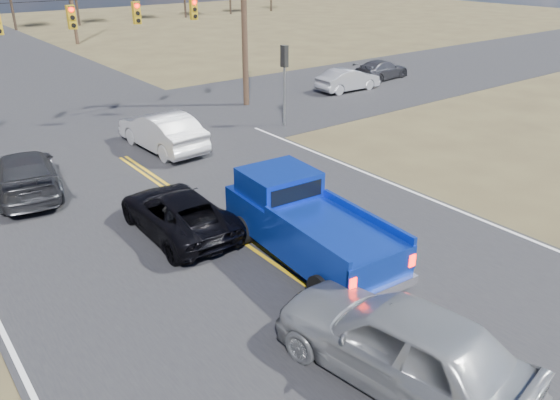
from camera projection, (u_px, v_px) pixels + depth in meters
ground at (362, 320)px, 12.80m from camera, size 160.00×160.00×0.00m
road_main at (167, 187)px, 20.01m from camera, size 14.00×120.00×0.02m
road_cross at (89, 135)px, 25.79m from camera, size 120.00×12.00×0.02m
signal_gantry at (85, 23)px, 23.81m from camera, size 19.60×4.83×10.00m
utility_poles at (80, 21)px, 22.90m from camera, size 19.60×58.32×10.00m
pickup_truck at (306, 223)px, 15.01m from camera, size 2.67×6.00×2.20m
silver_suv at (400, 342)px, 10.70m from camera, size 2.99×5.65×1.83m
black_suv at (177, 212)px, 16.57m from camera, size 2.33×4.86×1.34m
white_car_queue at (162, 131)px, 23.54m from camera, size 2.00×5.10×1.65m
dgrey_car_queue at (25, 173)px, 19.27m from camera, size 2.95×5.45×1.50m
cross_car_east_near at (348, 80)px, 33.62m from camera, size 1.62×4.24×1.38m
cross_car_east_far at (382, 70)px, 36.73m from camera, size 2.22×4.55×1.27m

